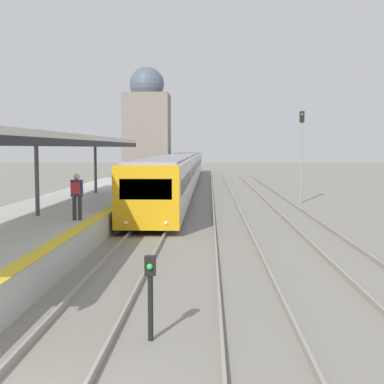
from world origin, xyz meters
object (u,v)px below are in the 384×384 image
Objects in this scene: person_on_platform at (77,193)px; signal_post_near at (150,288)px; train_near at (183,168)px; signal_mast_far at (301,147)px.

person_on_platform is 1.06× the size of signal_post_near.
train_near is 36.95× the size of signal_post_near.
signal_mast_far reaches higher than signal_post_near.
train_near is at bearing 117.98° from signal_mast_far.
train_near is at bearing 85.88° from person_on_platform.
person_on_platform is 0.29× the size of signal_mast_far.
person_on_platform is 10.05m from signal_post_near.
person_on_platform is at bearing -94.12° from train_near.
train_near is at bearing 92.02° from signal_post_near.
train_near is (2.24, 31.02, -0.28)m from person_on_platform.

